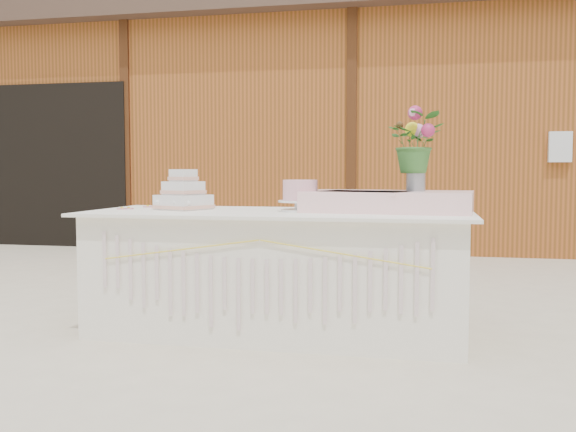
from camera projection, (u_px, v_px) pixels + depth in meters
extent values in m
plane|color=beige|center=(278.00, 332.00, 4.07)|extent=(80.00, 80.00, 0.00)
cube|color=#9E4F21|center=(367.00, 140.00, 9.82)|extent=(12.00, 4.00, 3.00)
cube|color=#443126|center=(368.00, 31.00, 9.70)|extent=(12.60, 4.60, 0.30)
cube|color=black|center=(45.00, 165.00, 8.76)|extent=(2.40, 0.08, 2.20)
cube|color=white|center=(278.00, 274.00, 4.05)|extent=(2.28, 0.88, 0.75)
cube|color=white|center=(278.00, 213.00, 4.02)|extent=(2.40, 1.00, 0.02)
cube|color=silver|center=(184.00, 202.00, 4.20)|extent=(0.37, 0.37, 0.10)
cube|color=#E9A993|center=(184.00, 207.00, 4.21)|extent=(0.38, 0.38, 0.02)
cube|color=silver|center=(183.00, 188.00, 4.20)|extent=(0.27, 0.27, 0.09)
cube|color=#E9A993|center=(183.00, 192.00, 4.20)|extent=(0.28, 0.28, 0.02)
cube|color=silver|center=(183.00, 175.00, 4.19)|extent=(0.17, 0.17, 0.08)
cube|color=#E9A993|center=(183.00, 178.00, 4.19)|extent=(0.19, 0.19, 0.02)
cylinder|color=white|center=(300.00, 210.00, 3.99)|extent=(0.23, 0.23, 0.01)
cylinder|color=white|center=(300.00, 206.00, 3.99)|extent=(0.07, 0.07, 0.04)
cylinder|color=white|center=(300.00, 201.00, 3.99)|extent=(0.27, 0.27, 0.01)
cylinder|color=#E8A7B3|center=(300.00, 190.00, 3.99)|extent=(0.22, 0.22, 0.13)
cube|color=#FFCDCD|center=(388.00, 201.00, 3.98)|extent=(1.06, 0.67, 0.13)
cylinder|color=#A8A8AC|center=(416.00, 178.00, 3.96)|extent=(0.12, 0.12, 0.16)
imported|color=#366F2C|center=(416.00, 135.00, 3.94)|extent=(0.34, 0.30, 0.38)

